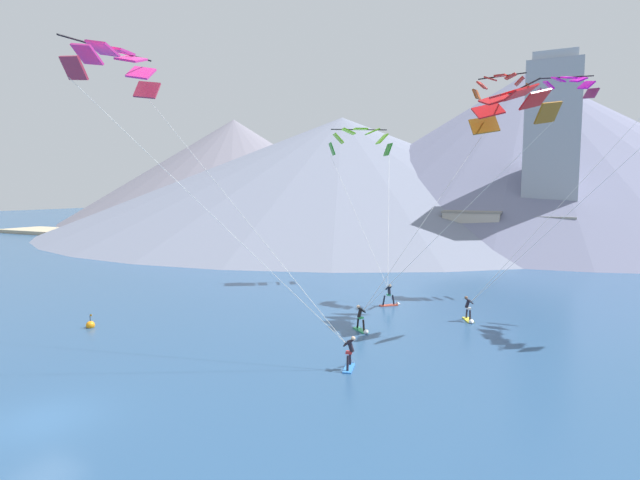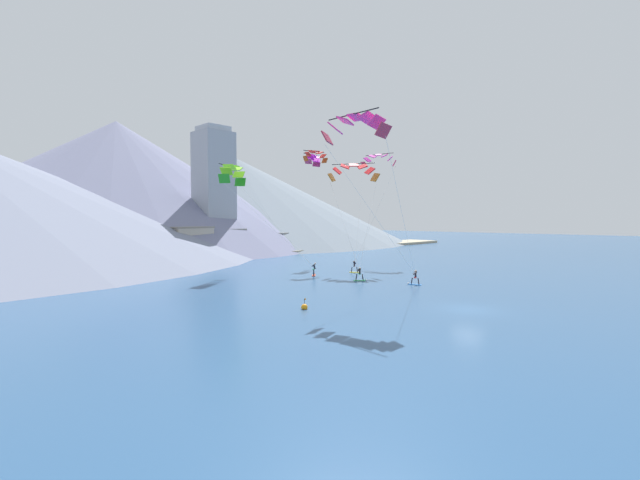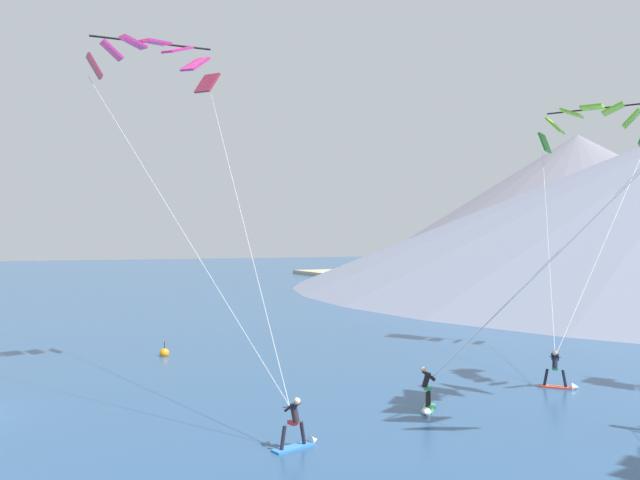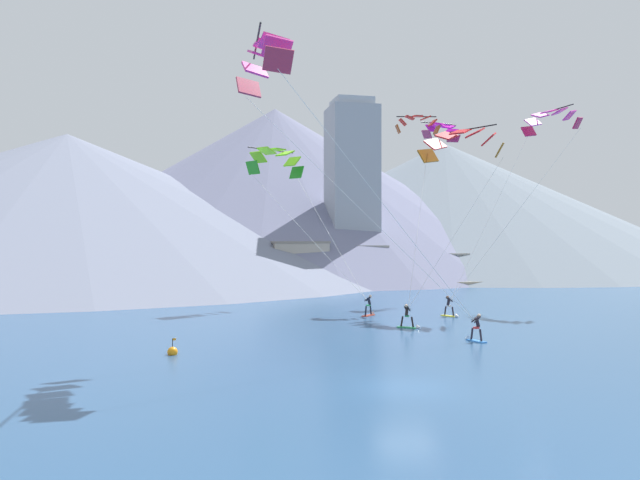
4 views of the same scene
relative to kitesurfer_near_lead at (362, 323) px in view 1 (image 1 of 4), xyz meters
The scene contains 20 objects.
ground_plane 18.29m from the kitesurfer_near_lead, 111.89° to the right, with size 400.00×400.00×0.00m, color navy.
kitesurfer_near_lead is the anchor object (origin of this frame).
kitesurfer_near_trail 6.56m from the kitesurfer_near_lead, 74.11° to the right, with size 0.81×1.79×1.77m.
kitesurfer_mid_center 7.71m from the kitesurfer_near_lead, 94.07° to the left, with size 1.56×1.46×1.83m.
kitesurfer_far_left 7.95m from the kitesurfer_near_lead, 44.19° to the left, with size 1.11×1.74×1.79m.
parafoil_kite_near_lead 17.82m from the kitesurfer_near_lead, 44.96° to the left, with size 10.93×10.79×14.58m.
parafoil_kite_near_trail 20.88m from the kitesurfer_near_lead, 143.64° to the right, with size 14.45×6.71×15.56m.
parafoil_kite_mid_center 22.85m from the kitesurfer_near_lead, 111.99° to the left, with size 9.11×11.80×13.64m.
parafoil_kite_distant_high_outer 28.38m from the kitesurfer_near_lead, 60.32° to the left, with size 4.90×3.25×1.98m.
parafoil_kite_distant_low_drift 22.99m from the kitesurfer_near_lead, 66.15° to the left, with size 4.32×1.54×1.78m.
race_marker_buoy 17.76m from the kitesurfer_near_lead, 157.00° to the right, with size 0.56×0.56×1.02m.
shoreline_strip 40.98m from the kitesurfer_near_lead, 99.58° to the left, with size 180.00×10.00×0.70m, color tan.
shore_building_harbour_front 49.52m from the kitesurfer_near_lead, 121.08° to the left, with size 9.97×5.82×5.16m.
shore_building_promenade_mid 42.61m from the kitesurfer_near_lead, 100.59° to the left, with size 8.63×4.36×5.42m.
shore_building_quay_east 45.12m from the kitesurfer_near_lead, 79.26° to the left, with size 8.86×6.50×5.59m.
shore_building_old_town 41.51m from the kitesurfer_near_lead, 89.84° to the left, with size 7.73×4.30×6.17m.
highrise_tower 50.83m from the kitesurfer_near_lead, 78.95° to the left, with size 7.00×7.00×27.44m.
mountain_peak_west_ridge 87.31m from the kitesurfer_near_lead, 114.35° to the left, with size 127.85×127.85×25.69m.
mountain_peak_east_shoulder 88.66m from the kitesurfer_near_lead, 87.49° to the left, with size 111.18×111.18×33.83m.
mountain_peak_far_spur 121.02m from the kitesurfer_near_lead, 129.36° to the left, with size 94.75×94.75×29.46m.
Camera 1 is at (18.00, -12.10, 8.98)m, focal length 28.00 mm.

